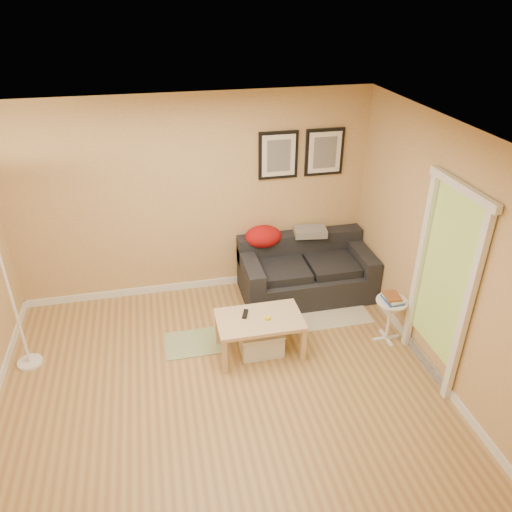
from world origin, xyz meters
The scene contains 22 objects.
floor centered at (0.00, 0.00, 0.00)m, with size 4.50×4.50×0.00m, color #B1894C.
ceiling centered at (0.00, 0.00, 2.60)m, with size 4.50×4.50×0.00m, color white.
wall_back centered at (0.00, 2.00, 1.30)m, with size 4.50×4.50×0.00m, color tan.
wall_front centered at (0.00, -2.00, 1.30)m, with size 4.50×4.50×0.00m, color tan.
wall_right centered at (2.25, 0.00, 1.30)m, with size 4.00×4.00×0.00m, color tan.
baseboard_back centered at (0.00, 1.99, 0.05)m, with size 4.50×0.02×0.10m, color white.
baseboard_right centered at (2.24, 0.00, 0.05)m, with size 0.02×4.00×0.10m, color white.
sofa centered at (1.38, 1.53, 0.38)m, with size 1.70×0.90×0.75m, color black, non-canonical shape.
red_throw centered at (0.86, 1.83, 0.77)m, with size 0.48×0.36×0.28m, color #B61011, non-canonical shape.
plaid_throw centered at (1.50, 1.81, 0.78)m, with size 0.42×0.26×0.10m, color tan, non-canonical shape.
framed_print_left centered at (1.08, 1.98, 1.80)m, with size 0.50×0.04×0.60m, color black, non-canonical shape.
framed_print_right centered at (1.68, 1.98, 1.80)m, with size 0.50×0.04×0.60m, color black, non-canonical shape.
area_rug centered at (1.40, 1.14, 0.01)m, with size 1.25×0.85×0.01m, color beige.
green_runner centered at (-0.18, 0.80, 0.01)m, with size 0.70×0.50×0.01m, color #668C4C.
coffee_table centered at (0.51, 0.50, 0.23)m, with size 0.94×0.57×0.47m, color #DFB488, non-canonical shape.
remote_control centered at (0.37, 0.59, 0.48)m, with size 0.05×0.16×0.02m, color black.
tape_roll centered at (0.59, 0.46, 0.48)m, with size 0.07×0.07×0.03m, color yellow.
storage_bin centered at (0.53, 0.50, 0.15)m, with size 0.48×0.35×0.30m, color white, non-canonical shape.
side_table centered at (2.02, 0.40, 0.27)m, with size 0.36×0.36×0.55m, color white, non-canonical shape.
book_stack centered at (2.02, 0.40, 0.58)m, with size 0.18×0.24×0.08m, color #2E4B8C, non-canonical shape.
floor_lamp centered at (-2.00, 0.85, 0.97)m, with size 0.27×0.27×2.05m, color white, non-canonical shape.
doorway centered at (2.20, -0.15, 1.02)m, with size 0.12×1.01×2.13m, color white, non-canonical shape.
Camera 1 is at (-0.46, -3.74, 3.69)m, focal length 34.53 mm.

